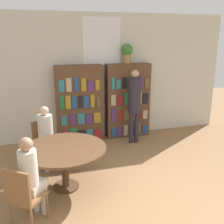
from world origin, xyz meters
TOP-DOWN VIEW (x-y plane):
  - ground_plane at (0.00, 0.00)m, footprint 16.00×16.00m
  - wall_back at (0.00, 3.33)m, footprint 6.40×0.07m
  - bookshelf_left at (-0.60, 3.14)m, footprint 1.09×0.34m
  - bookshelf_right at (0.60, 3.14)m, footprint 1.09×0.34m
  - flower_vase at (0.57, 3.14)m, footprint 0.27×0.27m
  - reading_table at (-1.19, 1.11)m, footprint 1.38×1.38m
  - chair_near_camera at (-1.80, 0.29)m, footprint 0.56×0.56m
  - chair_left_side at (-1.48, 2.09)m, footprint 0.50×0.50m
  - seated_reader_left at (-1.43, 1.92)m, footprint 0.36×0.41m
  - seated_reader_right at (-1.69, 0.43)m, footprint 0.39×0.40m
  - librarian_standing at (0.60, 2.64)m, footprint 0.28×0.55m

SIDE VIEW (x-z plane):
  - ground_plane at x=0.00m, z-range 0.00..0.00m
  - chair_near_camera at x=-1.80m, z-range 0.05..0.93m
  - chair_left_side at x=-1.48m, z-range 0.05..0.93m
  - reading_table at x=-1.19m, z-range 0.26..0.99m
  - seated_reader_right at x=-1.69m, z-range 0.07..1.31m
  - seated_reader_left at x=-1.43m, z-range 0.08..1.30m
  - bookshelf_left at x=-0.60m, z-range 0.00..1.83m
  - bookshelf_right at x=0.60m, z-range 0.00..1.83m
  - librarian_standing at x=0.60m, z-range 0.19..1.93m
  - wall_back at x=0.00m, z-range 0.01..3.01m
  - flower_vase at x=0.57m, z-range 1.88..2.34m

